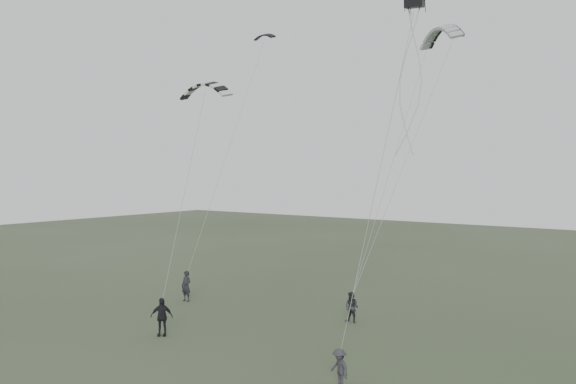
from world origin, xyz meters
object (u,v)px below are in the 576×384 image
Objects in this scene: flyer_left at (186,286)px; flyer_center at (162,317)px; flyer_right at (352,307)px; kite_striped at (205,84)px; kite_dark_small at (264,35)px; flyer_far at (339,368)px; kite_pale_large at (440,28)px.

flyer_left is 1.02× the size of flyer_center.
flyer_right is 15.58m from kite_striped.
flyer_right is at bearing -28.57° from kite_dark_small.
flyer_far is (15.51, -6.88, -0.23)m from flyer_left.
kite_dark_small is at bearing 71.58° from flyer_center.
kite_pale_large is at bearing 64.38° from flyer_right.
flyer_left is 1.31× the size of flyer_far.
flyer_left is at bearing 179.41° from flyer_far.
flyer_far is (4.21, -8.54, -0.10)m from flyer_right.
kite_striped is (2.86, -1.13, 12.66)m from flyer_left.
kite_dark_small is (-10.70, 5.84, 17.70)m from flyer_right.
kite_striped is at bearing -75.27° from kite_dark_small.
kite_pale_large is (-1.42, 14.26, 16.29)m from flyer_far.
flyer_left is 19.11m from kite_dark_small.
flyer_center reaches higher than flyer_far.
kite_pale_large is (14.09, 7.38, 16.05)m from flyer_left.
kite_pale_large reaches higher than flyer_far.
kite_dark_small is (-3.99, 13.69, 17.58)m from flyer_center.
flyer_center is at bearing -73.68° from kite_dark_small.
flyer_right is 0.50× the size of kite_striped.
kite_dark_small reaches higher than kite_striped.
kite_pale_large is 14.49m from kite_striped.
flyer_center is 1.28× the size of flyer_far.
flyer_right is at bearing -79.63° from kite_pale_large.
flyer_far is 27.31m from kite_dark_small.
flyer_center is at bearing -160.31° from flyer_far.
flyer_right is 1.00× the size of kite_dark_small.
flyer_right is 17.39m from kite_pale_large.
flyer_left reaches higher than flyer_far.
kite_dark_small reaches higher than flyer_center.
kite_striped is at bearing 74.24° from flyer_center.
flyer_right is 21.49m from kite_dark_small.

